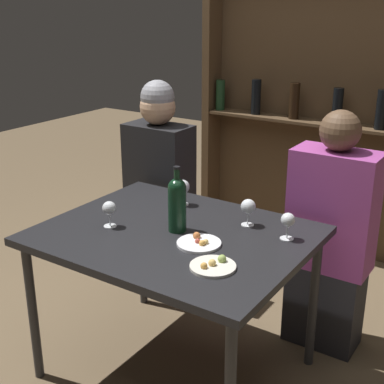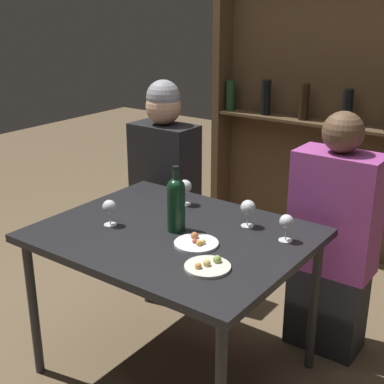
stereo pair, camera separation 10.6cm
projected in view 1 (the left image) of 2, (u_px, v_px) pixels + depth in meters
The scene contains 12 objects.
ground_plane at pixel (176, 369), 2.67m from camera, with size 10.00×10.00×0.00m, color brown.
dining_table at pixel (175, 245), 2.44m from camera, with size 1.18×0.94×0.75m.
wine_rack_wall at pixel (319, 95), 3.62m from camera, with size 1.70×0.21×2.23m.
wine_bottle at pixel (177, 202), 2.38m from camera, with size 0.08×0.08×0.30m.
wine_glass_0 at pixel (109, 209), 2.44m from camera, with size 0.06×0.06×0.12m.
wine_glass_1 at pixel (248, 207), 2.46m from camera, with size 0.07×0.07×0.13m.
wine_glass_2 at pixel (183, 187), 2.71m from camera, with size 0.07×0.07×0.13m.
wine_glass_3 at pixel (288, 221), 2.31m from camera, with size 0.06×0.06×0.12m.
food_plate_0 at pixel (213, 266), 2.09m from camera, with size 0.18×0.18×0.04m.
food_plate_1 at pixel (199, 243), 2.29m from camera, with size 0.19×0.19×0.04m.
seated_person_left at pixel (159, 192), 3.23m from camera, with size 0.39×0.22×1.31m.
seated_person_right at pixel (330, 241), 2.69m from camera, with size 0.41×0.22×1.26m.
Camera 1 is at (1.29, -1.80, 1.73)m, focal length 50.00 mm.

